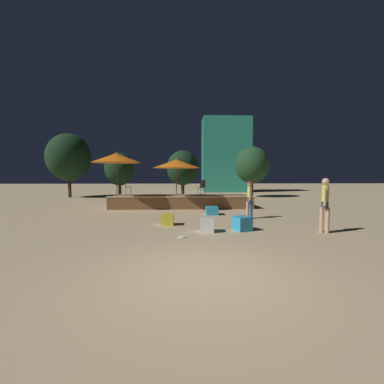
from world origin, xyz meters
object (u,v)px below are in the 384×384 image
(cube_seat_0, at_px, (207,225))
(patio_umbrella_1, at_px, (116,158))
(bistro_chair_0, at_px, (202,186))
(background_tree_2, at_px, (252,165))
(frisbee_disc, at_px, (182,237))
(background_tree_0, at_px, (119,169))
(cube_seat_3, at_px, (212,211))
(background_tree_1, at_px, (183,168))
(patio_umbrella_0, at_px, (176,164))
(background_tree_3, at_px, (69,157))
(cube_seat_2, at_px, (242,223))
(person_1, at_px, (325,202))
(cube_seat_1, at_px, (167,219))
(person_0, at_px, (250,198))
(bistro_chair_1, at_px, (127,186))

(cube_seat_0, bearing_deg, patio_umbrella_1, 126.61)
(bistro_chair_0, distance_m, background_tree_2, 9.54)
(frisbee_disc, relative_size, background_tree_0, 0.06)
(cube_seat_0, relative_size, cube_seat_3, 0.83)
(bistro_chair_0, bearing_deg, background_tree_1, -105.03)
(patio_umbrella_0, height_order, background_tree_2, background_tree_2)
(patio_umbrella_1, bearing_deg, cube_seat_3, -23.43)
(background_tree_3, bearing_deg, cube_seat_2, -50.14)
(person_1, distance_m, bistro_chair_0, 7.82)
(cube_seat_0, distance_m, cube_seat_2, 1.28)
(frisbee_disc, xyz_separation_m, background_tree_3, (-10.12, 15.63, 3.58))
(person_1, relative_size, background_tree_2, 0.40)
(patio_umbrella_1, relative_size, cube_seat_0, 6.61)
(patio_umbrella_0, distance_m, cube_seat_1, 5.29)
(cube_seat_3, bearing_deg, bistro_chair_0, 95.67)
(patio_umbrella_0, distance_m, person_0, 5.04)
(patio_umbrella_0, relative_size, person_1, 1.59)
(person_1, distance_m, frisbee_disc, 4.96)
(cube_seat_0, height_order, cube_seat_3, cube_seat_0)
(cube_seat_1, xyz_separation_m, cube_seat_3, (2.06, 2.62, -0.02))
(person_0, height_order, background_tree_3, background_tree_3)
(cube_seat_3, xyz_separation_m, frisbee_disc, (-1.49, -4.72, -0.18))
(bistro_chair_1, bearing_deg, background_tree_0, 3.69)
(bistro_chair_0, height_order, background_tree_2, background_tree_2)
(cube_seat_1, bearing_deg, frisbee_disc, -74.83)
(bistro_chair_1, bearing_deg, person_0, -139.46)
(cube_seat_2, height_order, cube_seat_3, cube_seat_2)
(person_0, distance_m, background_tree_3, 18.14)
(patio_umbrella_0, relative_size, bistro_chair_0, 3.27)
(cube_seat_0, relative_size, cube_seat_2, 0.73)
(bistro_chair_1, bearing_deg, cube_seat_3, -138.54)
(patio_umbrella_0, xyz_separation_m, bistro_chair_0, (1.53, 0.61, -1.30))
(cube_seat_1, bearing_deg, person_1, -16.69)
(person_1, distance_m, background_tree_1, 14.31)
(patio_umbrella_1, height_order, bistro_chair_1, patio_umbrella_1)
(frisbee_disc, bearing_deg, background_tree_0, 109.77)
(frisbee_disc, height_order, background_tree_1, background_tree_1)
(bistro_chair_0, bearing_deg, background_tree_3, -60.88)
(patio_umbrella_0, distance_m, cube_seat_0, 6.59)
(bistro_chair_1, xyz_separation_m, background_tree_1, (3.52, 5.64, 1.28))
(patio_umbrella_1, bearing_deg, patio_umbrella_0, -2.98)
(cube_seat_1, distance_m, background_tree_1, 12.05)
(bistro_chair_1, distance_m, background_tree_3, 10.21)
(person_0, height_order, background_tree_1, background_tree_1)
(patio_umbrella_0, bearing_deg, background_tree_1, 86.86)
(patio_umbrella_1, height_order, cube_seat_2, patio_umbrella_1)
(patio_umbrella_1, distance_m, cube_seat_3, 6.34)
(patio_umbrella_1, height_order, frisbee_disc, patio_umbrella_1)
(cube_seat_1, bearing_deg, person_0, 20.34)
(cube_seat_1, relative_size, background_tree_0, 0.12)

